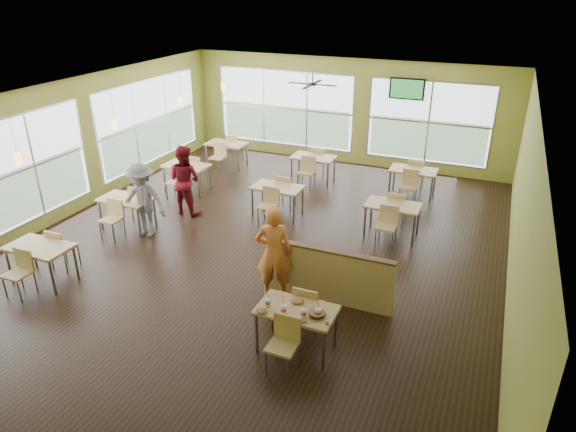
# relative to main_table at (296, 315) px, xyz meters

# --- Properties ---
(room) EXTENTS (12.00, 12.04, 3.20)m
(room) POSITION_rel_main_table_xyz_m (-2.00, 3.00, 0.97)
(room) COLOR black
(room) RESTS_ON ground
(window_bays) EXTENTS (9.24, 10.24, 2.38)m
(window_bays) POSITION_rel_main_table_xyz_m (-4.65, 6.08, 0.85)
(window_bays) COLOR white
(window_bays) RESTS_ON room
(main_table) EXTENTS (1.22, 1.52, 0.87)m
(main_table) POSITION_rel_main_table_xyz_m (0.00, 0.00, 0.00)
(main_table) COLOR #DEB677
(main_table) RESTS_ON floor
(half_wall_divider) EXTENTS (2.40, 0.14, 1.04)m
(half_wall_divider) POSITION_rel_main_table_xyz_m (0.00, 1.45, -0.11)
(half_wall_divider) COLOR #DEB677
(half_wall_divider) RESTS_ON floor
(dining_tables) EXTENTS (6.92, 8.72, 0.87)m
(dining_tables) POSITION_rel_main_table_xyz_m (-3.05, 4.71, -0.00)
(dining_tables) COLOR #DEB677
(dining_tables) RESTS_ON floor
(pendant_lights) EXTENTS (0.11, 7.31, 0.86)m
(pendant_lights) POSITION_rel_main_table_xyz_m (-5.20, 3.68, 1.82)
(pendant_lights) COLOR #2D2119
(pendant_lights) RESTS_ON ceiling
(ceiling_fan) EXTENTS (1.25, 1.25, 0.29)m
(ceiling_fan) POSITION_rel_main_table_xyz_m (-2.00, 6.00, 2.32)
(ceiling_fan) COLOR #2D2119
(ceiling_fan) RESTS_ON ceiling
(tv_backwall) EXTENTS (1.00, 0.07, 0.60)m
(tv_backwall) POSITION_rel_main_table_xyz_m (-0.20, 8.90, 1.82)
(tv_backwall) COLOR black
(tv_backwall) RESTS_ON wall_back
(man_plaid) EXTENTS (0.76, 0.62, 1.79)m
(man_plaid) POSITION_rel_main_table_xyz_m (-0.92, 1.22, 0.27)
(man_plaid) COLOR #E44419
(man_plaid) RESTS_ON floor
(patron_maroon) EXTENTS (0.89, 0.71, 1.72)m
(patron_maroon) POSITION_rel_main_table_xyz_m (-4.43, 3.77, 0.23)
(patron_maroon) COLOR maroon
(patron_maroon) RESTS_ON floor
(patron_grey) EXTENTS (1.14, 0.70, 1.70)m
(patron_grey) POSITION_rel_main_table_xyz_m (-4.61, 2.36, 0.22)
(patron_grey) COLOR slate
(patron_grey) RESTS_ON floor
(cup_blue) EXTENTS (0.09, 0.09, 0.33)m
(cup_blue) POSITION_rel_main_table_xyz_m (-0.43, -0.10, 0.19)
(cup_blue) COLOR white
(cup_blue) RESTS_ON main_table
(cup_yellow) EXTENTS (0.10, 0.10, 0.36)m
(cup_yellow) POSITION_rel_main_table_xyz_m (-0.14, -0.17, 0.19)
(cup_yellow) COLOR white
(cup_yellow) RESTS_ON main_table
(cup_red_near) EXTENTS (0.10, 0.10, 0.34)m
(cup_red_near) POSITION_rel_main_table_xyz_m (0.17, -0.14, 0.19)
(cup_red_near) COLOR white
(cup_red_near) RESTS_ON main_table
(cup_red_far) EXTENTS (0.10, 0.10, 0.35)m
(cup_red_far) POSITION_rel_main_table_xyz_m (0.36, -0.05, 0.19)
(cup_red_far) COLOR white
(cup_red_far) RESTS_ON main_table
(food_basket) EXTENTS (0.27, 0.27, 0.06)m
(food_basket) POSITION_rel_main_table_xyz_m (0.34, -0.04, 0.15)
(food_basket) COLOR black
(food_basket) RESTS_ON main_table
(ketchup_cup) EXTENTS (0.05, 0.05, 0.02)m
(ketchup_cup) POSITION_rel_main_table_xyz_m (0.55, -0.17, 0.13)
(ketchup_cup) COLOR #AB3115
(ketchup_cup) RESTS_ON main_table
(wrapper_left) EXTENTS (0.21, 0.20, 0.05)m
(wrapper_left) POSITION_rel_main_table_xyz_m (-0.45, -0.28, 0.14)
(wrapper_left) COLOR #946A47
(wrapper_left) RESTS_ON main_table
(wrapper_mid) EXTENTS (0.24, 0.23, 0.05)m
(wrapper_mid) POSITION_rel_main_table_xyz_m (-0.05, 0.17, 0.14)
(wrapper_mid) COLOR #946A47
(wrapper_mid) RESTS_ON main_table
(wrapper_right) EXTENTS (0.15, 0.14, 0.03)m
(wrapper_right) POSITION_rel_main_table_xyz_m (0.21, -0.26, 0.13)
(wrapper_right) COLOR #946A47
(wrapper_right) RESTS_ON main_table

